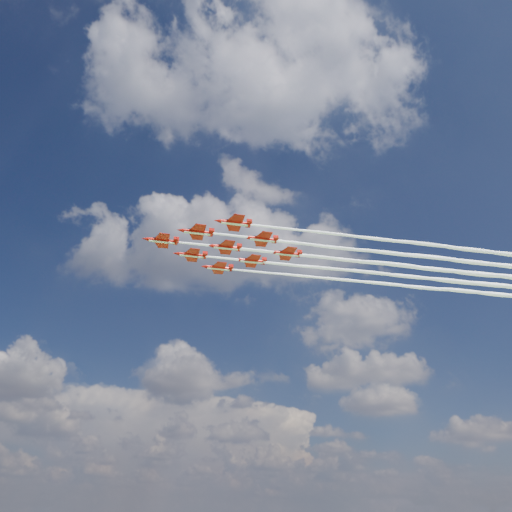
% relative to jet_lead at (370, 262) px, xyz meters
% --- Properties ---
extents(jet_lead, '(129.54, 42.14, 2.59)m').
position_rel_jet_lead_xyz_m(jet_lead, '(0.00, 0.00, 0.00)').
color(jet_lead, '#B60F0A').
extents(jet_row2_port, '(129.54, 42.14, 2.59)m').
position_rel_jet_lead_xyz_m(jet_row2_port, '(10.93, -4.20, 0.00)').
color(jet_row2_port, '#B60F0A').
extents(jet_row2_starb, '(129.54, 42.14, 2.59)m').
position_rel_jet_lead_xyz_m(jet_row2_starb, '(6.86, 9.50, 0.00)').
color(jet_row2_starb, '#B60F0A').
extents(jet_row3_port, '(129.54, 42.14, 2.59)m').
position_rel_jet_lead_xyz_m(jet_row3_port, '(21.87, -8.41, 0.00)').
color(jet_row3_port, '#B60F0A').
extents(jet_row3_centre, '(129.54, 42.14, 2.59)m').
position_rel_jet_lead_xyz_m(jet_row3_centre, '(17.79, 5.29, 0.00)').
color(jet_row3_centre, '#B60F0A').
extents(jet_row3_starb, '(129.54, 42.14, 2.59)m').
position_rel_jet_lead_xyz_m(jet_row3_starb, '(13.71, 18.99, 0.00)').
color(jet_row3_starb, '#B60F0A').
extents(jet_row4_port, '(129.54, 42.14, 2.59)m').
position_rel_jet_lead_xyz_m(jet_row4_port, '(28.72, 1.09, 0.00)').
color(jet_row4_port, '#B60F0A').
extents(jet_row4_starb, '(129.54, 42.14, 2.59)m').
position_rel_jet_lead_xyz_m(jet_row4_starb, '(24.65, 14.79, 0.00)').
color(jet_row4_starb, '#B60F0A').
extents(jet_tail, '(129.54, 42.14, 2.59)m').
position_rel_jet_lead_xyz_m(jet_tail, '(35.58, 10.59, 0.00)').
color(jet_tail, '#B60F0A').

